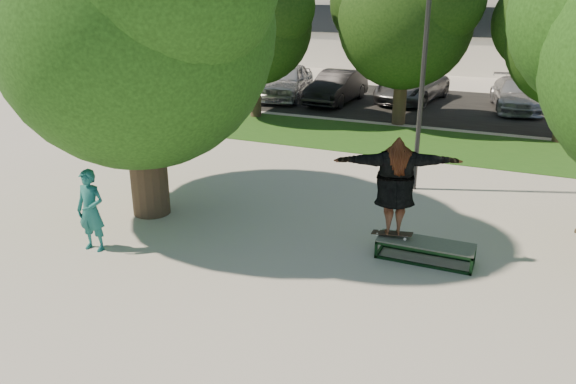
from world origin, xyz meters
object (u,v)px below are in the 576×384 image
at_px(car_silver_a, 286,81).
at_px(car_dark, 337,87).
at_px(tree_left, 133,11).
at_px(car_silver_b, 517,94).
at_px(car_grey, 412,87).
at_px(lamppost, 424,64).
at_px(grind_box, 425,251).
at_px(bystander, 91,211).

xyz_separation_m(car_silver_a, car_dark, (2.45, -0.08, -0.08)).
bearing_deg(car_dark, tree_left, -85.82).
relative_size(car_silver_a, car_silver_b, 1.04).
height_order(car_dark, car_grey, car_dark).
height_order(car_grey, car_silver_b, car_grey).
height_order(tree_left, car_dark, tree_left).
xyz_separation_m(tree_left, car_grey, (2.85, 15.41, -3.76)).
bearing_deg(car_silver_a, lamppost, -60.89).
bearing_deg(tree_left, car_silver_b, 64.90).
relative_size(lamppost, car_silver_a, 1.33).
bearing_deg(lamppost, car_dark, 118.84).
xyz_separation_m(car_silver_a, car_grey, (5.44, 1.55, -0.12)).
distance_m(lamppost, car_silver_b, 11.93).
relative_size(grind_box, bystander, 1.10).
distance_m(grind_box, car_silver_a, 16.47).
xyz_separation_m(lamppost, car_silver_a, (-7.88, 9.95, -2.37)).
bearing_deg(grind_box, car_dark, 115.00).
bearing_deg(car_grey, grind_box, -68.74).
bearing_deg(grind_box, car_silver_b, 86.54).
height_order(lamppost, grind_box, lamppost).
xyz_separation_m(bystander, car_silver_a, (-2.79, 15.96, -0.04)).
xyz_separation_m(grind_box, bystander, (-6.08, -2.10, 0.63)).
relative_size(grind_box, car_dark, 0.42).
bearing_deg(car_grey, bystander, -89.91).
bearing_deg(lamppost, car_grey, 102.01).
bearing_deg(tree_left, lamppost, 36.42).
xyz_separation_m(bystander, car_silver_b, (7.02, 17.51, -0.18)).
distance_m(tree_left, car_grey, 16.11).
xyz_separation_m(bystander, car_dark, (-0.34, 15.88, -0.12)).
height_order(car_silver_a, car_grey, car_silver_a).
bearing_deg(car_silver_a, car_silver_b, -0.29).
height_order(car_dark, car_silver_b, car_dark).
distance_m(tree_left, car_silver_a, 14.56).
relative_size(lamppost, car_silver_b, 1.38).
bearing_deg(car_silver_b, car_grey, 169.93).
xyz_separation_m(lamppost, car_silver_b, (1.92, 11.50, -2.51)).
distance_m(tree_left, lamppost, 6.70).
bearing_deg(tree_left, car_silver_a, 100.59).
xyz_separation_m(tree_left, car_silver_a, (-2.59, 13.85, -3.64)).
bearing_deg(grind_box, lamppost, 104.23).
distance_m(tree_left, car_silver_b, 17.43).
height_order(tree_left, car_grey, tree_left).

